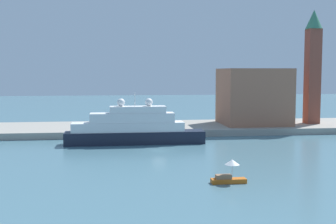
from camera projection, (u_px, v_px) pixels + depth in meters
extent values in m
plane|color=slate|center=(159.00, 150.00, 81.83)|extent=(400.00, 400.00, 0.00)
cube|color=gray|center=(147.00, 128.00, 108.33)|extent=(110.00, 21.76, 1.49)
cube|color=black|center=(135.00, 138.00, 89.46)|extent=(27.89, 4.58, 2.52)
cube|color=white|center=(128.00, 127.00, 89.09)|extent=(22.31, 4.21, 1.84)
cube|color=white|center=(132.00, 118.00, 89.03)|extent=(16.74, 3.84, 1.88)
cube|color=white|center=(138.00, 110.00, 89.03)|extent=(11.16, 3.48, 1.34)
cylinder|color=silver|center=(135.00, 99.00, 88.77)|extent=(0.16, 0.16, 2.76)
sphere|color=white|center=(149.00, 102.00, 89.18)|extent=(1.56, 1.56, 1.56)
sphere|color=white|center=(121.00, 102.00, 88.47)|extent=(1.56, 1.56, 1.56)
cube|color=#C66019|center=(229.00, 181.00, 57.70)|extent=(4.58, 1.32, 0.60)
cube|color=#8C6647|center=(223.00, 177.00, 57.56)|extent=(2.01, 1.06, 0.53)
cylinder|color=#B2B2B2|center=(232.00, 172.00, 57.65)|extent=(0.06, 0.06, 1.83)
cone|color=white|center=(232.00, 162.00, 57.54)|extent=(1.90, 1.90, 0.66)
cube|color=#9E664C|center=(253.00, 96.00, 110.50)|extent=(15.78, 14.67, 13.79)
cube|color=brown|center=(312.00, 77.00, 111.36)|extent=(3.20, 3.20, 23.58)
cone|color=#387A5B|center=(314.00, 19.00, 110.11)|extent=(4.16, 4.16, 4.70)
cube|color=#B21E1E|center=(95.00, 126.00, 103.89)|extent=(3.95, 1.76, 0.79)
cube|color=#262D33|center=(94.00, 123.00, 103.80)|extent=(2.37, 1.59, 0.65)
cylinder|color=#4C4C4C|center=(117.00, 125.00, 102.45)|extent=(0.36, 0.36, 1.56)
sphere|color=tan|center=(117.00, 121.00, 102.37)|extent=(0.24, 0.24, 0.24)
cylinder|color=black|center=(158.00, 129.00, 98.60)|extent=(0.36, 0.36, 0.74)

